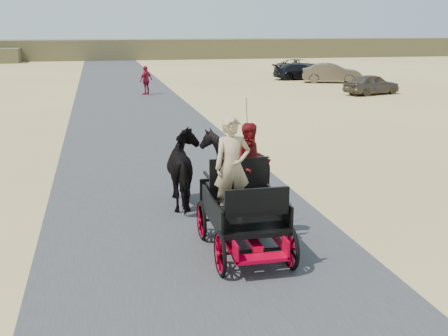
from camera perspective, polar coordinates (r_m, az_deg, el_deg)
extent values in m
plane|color=tan|center=(11.16, -3.03, -7.08)|extent=(140.00, 140.00, 0.00)
cube|color=#38383A|center=(11.16, -3.03, -7.05)|extent=(6.00, 140.00, 0.01)
cube|color=brown|center=(72.33, -11.60, 11.71)|extent=(140.00, 6.00, 2.40)
imported|color=black|center=(12.92, -3.75, -0.15)|extent=(0.91, 2.01, 1.70)
imported|color=black|center=(13.13, 1.00, 0.11)|extent=(1.37, 1.54, 1.70)
imported|color=tan|center=(9.99, 0.84, 0.14)|extent=(0.66, 0.43, 1.80)
imported|color=#660C0F|center=(10.66, 2.76, 0.40)|extent=(0.77, 0.60, 1.58)
imported|color=maroon|center=(34.50, -7.92, 8.81)|extent=(1.03, 0.99, 1.73)
imported|color=brown|center=(35.48, 14.76, 8.24)|extent=(3.91, 2.48, 1.24)
imported|color=brown|center=(42.25, 10.88, 9.45)|extent=(4.51, 2.82, 1.40)
imported|color=black|center=(44.43, 7.75, 9.68)|extent=(4.20, 1.72, 1.22)
imported|color=brown|center=(50.13, 7.54, 10.21)|extent=(4.90, 4.15, 1.25)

